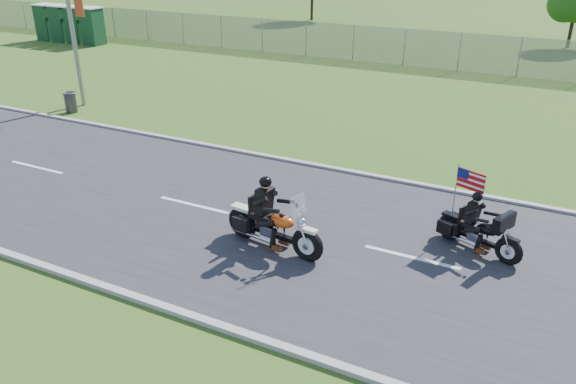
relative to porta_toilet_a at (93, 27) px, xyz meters
The scene contains 12 objects.
ground 27.83m from the porta_toilet_a, 37.69° to the right, with size 420.00×420.00×0.00m, color #33551A.
road 27.83m from the porta_toilet_a, 37.69° to the right, with size 120.00×8.00×0.04m, color #28282B.
curb_north 25.55m from the porta_toilet_a, 30.48° to the right, with size 120.00×0.18×0.12m, color #9E9B93.
curb_south 30.47m from the porta_toilet_a, 43.74° to the right, with size 120.00×0.18×0.12m, color #9E9B93.
fence 17.26m from the porta_toilet_a, 10.01° to the left, with size 60.00×0.03×2.00m, color gray.
porta_toilet_a is the anchor object (origin of this frame).
porta_toilet_b 1.40m from the porta_toilet_a, behind, with size 1.10×1.10×2.30m, color #133C1E.
porta_toilet_c 2.80m from the porta_toilet_a, behind, with size 1.10×1.10×2.30m, color #133C1E.
porta_toilet_d 4.20m from the porta_toilet_a, behind, with size 1.10×1.10×2.30m, color #133C1E.
motorcycle_lead 29.16m from the porta_toilet_a, 38.11° to the right, with size 2.67×0.89×1.80m.
motorcycle_follow 31.60m from the porta_toilet_a, 30.42° to the right, with size 2.07×1.09×1.81m.
trash_can 15.88m from the porta_toilet_a, 49.25° to the right, with size 0.47×0.47×0.81m, color #39393E.
Camera 1 is at (6.40, -11.03, 6.74)m, focal length 35.00 mm.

